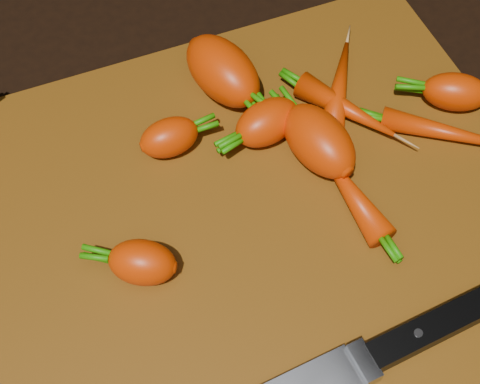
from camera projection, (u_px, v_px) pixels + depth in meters
name	position (u px, v px, depth m)	size (l,w,h in m)	color
ground	(244.00, 223.00, 0.57)	(2.00, 2.00, 0.01)	black
cutting_board	(244.00, 217.00, 0.56)	(0.50, 0.40, 0.01)	brown
carrot_1	(142.00, 262.00, 0.51)	(0.05, 0.04, 0.04)	#C93000
carrot_2	(223.00, 71.00, 0.60)	(0.09, 0.05, 0.05)	#C93000
carrot_3	(319.00, 141.00, 0.56)	(0.08, 0.05, 0.05)	#C93000
carrot_4	(267.00, 122.00, 0.58)	(0.06, 0.04, 0.04)	#C93000
carrot_5	(169.00, 137.00, 0.57)	(0.05, 0.03, 0.03)	#C93000
carrot_6	(455.00, 92.00, 0.60)	(0.06, 0.03, 0.03)	#C93000
carrot_7	(338.00, 92.00, 0.61)	(0.12, 0.03, 0.03)	#C93000
carrot_8	(451.00, 133.00, 0.58)	(0.12, 0.02, 0.02)	#C93000
carrot_9	(350.00, 192.00, 0.55)	(0.10, 0.03, 0.03)	#C93000
carrot_10	(346.00, 109.00, 0.60)	(0.10, 0.03, 0.03)	#C93000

